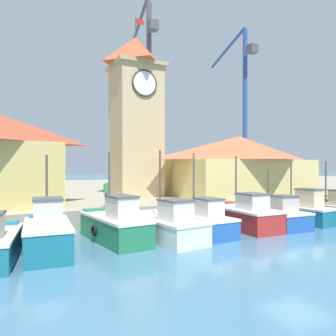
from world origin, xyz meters
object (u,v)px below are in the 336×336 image
(fishing_boat_center, at_px, (200,221))
(clock_tower, at_px, (136,113))
(port_crane_far, at_px, (148,114))
(dock_worker_near_tower, at_px, (107,193))
(dock_worker_along_quay, at_px, (208,189))
(port_crane_near, at_px, (244,124))
(fishing_boat_right_inner, at_px, (274,216))
(fishing_boat_far_right, at_px, (333,210))
(fishing_boat_right_outer, at_px, (300,211))
(fishing_boat_left_inner, at_px, (115,225))
(warehouse_right, at_px, (239,165))
(fishing_boat_mid_left, at_px, (167,226))
(fishing_boat_left_outer, at_px, (47,235))
(fishing_boat_mid_right, at_px, (243,216))

(fishing_boat_center, xyz_separation_m, clock_tower, (0.53, 10.69, 7.37))
(port_crane_far, relative_size, dock_worker_near_tower, 13.21)
(dock_worker_near_tower, distance_m, dock_worker_along_quay, 7.45)
(fishing_boat_center, distance_m, port_crane_near, 25.13)
(fishing_boat_right_inner, distance_m, port_crane_near, 22.19)
(fishing_boat_far_right, distance_m, dock_worker_along_quay, 8.41)
(fishing_boat_far_right, bearing_deg, fishing_boat_center, 178.14)
(fishing_boat_right_outer, xyz_separation_m, port_crane_near, (9.27, 16.43, 8.00))
(fishing_boat_left_inner, distance_m, port_crane_far, 21.70)
(dock_worker_near_tower, bearing_deg, port_crane_near, 30.21)
(warehouse_right, distance_m, port_crane_far, 12.50)
(fishing_boat_mid_left, distance_m, fishing_boat_right_outer, 10.02)
(fishing_boat_left_outer, xyz_separation_m, fishing_boat_center, (7.78, 0.56, -0.15))
(fishing_boat_left_outer, xyz_separation_m, dock_worker_near_tower, (4.01, 5.10, 1.16))
(fishing_boat_left_inner, bearing_deg, fishing_boat_mid_right, -1.81)
(fishing_boat_center, distance_m, fishing_boat_mid_right, 3.12)
(fishing_boat_mid_left, bearing_deg, fishing_boat_right_inner, 2.08)
(fishing_boat_center, bearing_deg, fishing_boat_left_outer, -175.91)
(fishing_boat_right_inner, bearing_deg, clock_tower, 112.67)
(fishing_boat_far_right, relative_size, clock_tower, 0.32)
(fishing_boat_mid_left, distance_m, clock_tower, 13.68)
(fishing_boat_left_outer, height_order, port_crane_far, port_crane_far)
(port_crane_near, bearing_deg, dock_worker_near_tower, -149.79)
(fishing_boat_right_outer, bearing_deg, fishing_boat_far_right, -12.25)
(fishing_boat_left_inner, height_order, dock_worker_near_tower, fishing_boat_left_inner)
(fishing_boat_left_inner, xyz_separation_m, fishing_boat_mid_left, (2.32, -0.99, -0.07))
(port_crane_near, bearing_deg, fishing_boat_mid_right, -130.28)
(fishing_boat_mid_left, xyz_separation_m, fishing_boat_right_inner, (7.35, 0.27, -0.04))
(fishing_boat_left_outer, relative_size, port_crane_far, 0.20)
(fishing_boat_center, relative_size, fishing_boat_far_right, 1.00)
(fishing_boat_mid_left, distance_m, fishing_boat_center, 2.31)
(fishing_boat_right_inner, height_order, dock_worker_along_quay, fishing_boat_right_inner)
(fishing_boat_mid_right, height_order, fishing_boat_right_inner, fishing_boat_mid_right)
(fishing_boat_far_right, bearing_deg, fishing_boat_mid_left, -179.18)
(fishing_boat_far_right, height_order, warehouse_right, warehouse_right)
(fishing_boat_right_outer, distance_m, dock_worker_along_quay, 6.19)
(fishing_boat_left_inner, bearing_deg, fishing_boat_right_inner, -4.30)
(fishing_boat_mid_left, height_order, fishing_boat_right_outer, fishing_boat_mid_left)
(fishing_boat_mid_left, relative_size, fishing_boat_mid_right, 0.96)
(fishing_boat_right_inner, bearing_deg, fishing_boat_right_outer, 9.94)
(fishing_boat_left_outer, bearing_deg, fishing_boat_far_right, 0.71)
(fishing_boat_center, xyz_separation_m, port_crane_near, (17.02, 16.64, 8.05))
(fishing_boat_center, height_order, fishing_boat_far_right, fishing_boat_center)
(port_crane_far, relative_size, dock_worker_along_quay, 13.21)
(fishing_boat_left_outer, bearing_deg, warehouse_right, 26.08)
(fishing_boat_left_inner, bearing_deg, fishing_boat_mid_left, -23.21)
(fishing_boat_left_inner, distance_m, fishing_boat_center, 4.60)
(clock_tower, height_order, port_crane_far, port_crane_far)
(fishing_boat_left_outer, distance_m, port_crane_far, 24.05)
(fishing_boat_far_right, height_order, port_crane_near, port_crane_near)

